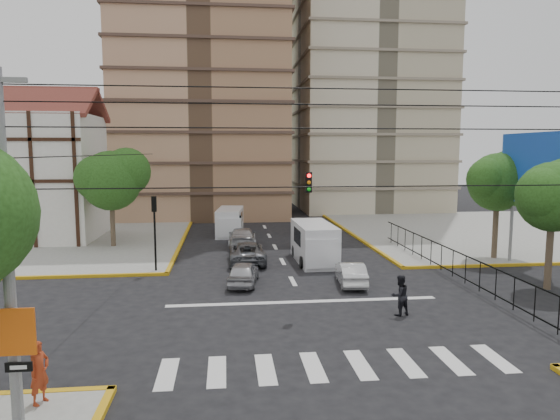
{
  "coord_description": "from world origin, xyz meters",
  "views": [
    {
      "loc": [
        -3.64,
        -21.7,
        7.18
      ],
      "look_at": [
        -0.73,
        4.89,
        4.0
      ],
      "focal_mm": 32.0,
      "sensor_mm": 36.0,
      "label": 1
    }
  ],
  "objects": [
    {
      "name": "traffic_light_nw",
      "position": [
        -7.8,
        7.8,
        3.11
      ],
      "size": [
        0.28,
        0.22,
        4.4
      ],
      "color": "black",
      "rests_on": "ground"
    },
    {
      "name": "van_left_lane",
      "position": [
        -3.3,
        20.55,
        1.11
      ],
      "size": [
        2.48,
        5.23,
        2.27
      ],
      "rotation": [
        0.0,
        0.0,
        -0.1
      ],
      "color": "silver",
      "rests_on": "ground"
    },
    {
      "name": "van_right_lane",
      "position": [
        2.02,
        9.37,
        1.23
      ],
      "size": [
        2.34,
        5.65,
        2.52
      ],
      "rotation": [
        0.0,
        0.0,
        0.03
      ],
      "color": "silver",
      "rests_on": "ground"
    },
    {
      "name": "ground",
      "position": [
        0.0,
        0.0,
        0.0
      ],
      "size": [
        160.0,
        160.0,
        0.0
      ],
      "primitive_type": "plane",
      "color": "black",
      "rests_on": "ground"
    },
    {
      "name": "tree_park_a",
      "position": [
        13.08,
        2.01,
        5.01
      ],
      "size": [
        4.41,
        3.6,
        6.83
      ],
      "color": "#473828",
      "rests_on": "ground"
    },
    {
      "name": "stop_line",
      "position": [
        0.0,
        1.2,
        0.01
      ],
      "size": [
        13.0,
        0.4,
        0.01
      ],
      "primitive_type": "cube",
      "color": "silver",
      "rests_on": "ground"
    },
    {
      "name": "tree_tudor",
      "position": [
        -11.9,
        16.01,
        5.22
      ],
      "size": [
        5.39,
        4.4,
        7.43
      ],
      "color": "#473828",
      "rests_on": "ground"
    },
    {
      "name": "car_silver_rear_left",
      "position": [
        -2.44,
        15.37,
        0.72
      ],
      "size": [
        2.17,
        5.02,
        1.44
      ],
      "primitive_type": "imported",
      "rotation": [
        0.0,
        0.0,
        3.11
      ],
      "color": "#A8A8AC",
      "rests_on": "ground"
    },
    {
      "name": "car_silver_front_left",
      "position": [
        -2.74,
        4.66,
        0.64
      ],
      "size": [
        2.05,
        3.92,
        1.27
      ],
      "primitive_type": "imported",
      "rotation": [
        0.0,
        0.0,
        2.99
      ],
      "color": "#A6A6AB",
      "rests_on": "ground"
    },
    {
      "name": "billboard",
      "position": [
        14.45,
        6.0,
        6.0
      ],
      "size": [
        0.36,
        6.2,
        8.1
      ],
      "color": "slate",
      "rests_on": "ground"
    },
    {
      "name": "traffic_light_hanging",
      "position": [
        0.0,
        -2.04,
        5.9
      ],
      "size": [
        18.0,
        9.12,
        0.92
      ],
      "color": "black",
      "rests_on": "ground"
    },
    {
      "name": "park_fence",
      "position": [
        9.0,
        4.5,
        0.0
      ],
      "size": [
        0.1,
        22.5,
        1.66
      ],
      "primitive_type": null,
      "color": "black",
      "rests_on": "ground"
    },
    {
      "name": "district_sign",
      "position": [
        -8.8,
        -9.24,
        2.45
      ],
      "size": [
        0.9,
        0.12,
        3.2
      ],
      "color": "slate",
      "rests_on": "ground"
    },
    {
      "name": "utility_pole_sw",
      "position": [
        -9.0,
        -9.0,
        4.77
      ],
      "size": [
        1.4,
        0.28,
        9.0
      ],
      "color": "slate",
      "rests_on": "ground"
    },
    {
      "name": "car_grey_mid_left",
      "position": [
        -2.33,
        9.92,
        0.69
      ],
      "size": [
        2.29,
        4.96,
        1.38
      ],
      "primitive_type": "imported",
      "rotation": [
        0.0,
        0.0,
        3.14
      ],
      "color": "slate",
      "rests_on": "ground"
    },
    {
      "name": "tower_beige",
      "position": [
        14.0,
        40.0,
        24.0
      ],
      "size": [
        17.0,
        16.0,
        48.0
      ],
      "primitive_type": "cube",
      "color": "tan",
      "rests_on": "ground"
    },
    {
      "name": "car_white_rear_right",
      "position": [
        3.14,
        21.0,
        0.69
      ],
      "size": [
        1.95,
        4.32,
        1.38
      ],
      "primitive_type": "imported",
      "rotation": [
        0.0,
        0.0,
        3.02
      ],
      "color": "white",
      "rests_on": "ground"
    },
    {
      "name": "crosswalk_stripes",
      "position": [
        0.0,
        -6.0,
        0.01
      ],
      "size": [
        12.0,
        2.4,
        0.01
      ],
      "primitive_type": "cube",
      "color": "silver",
      "rests_on": "ground"
    },
    {
      "name": "pedestrian_sw_corner",
      "position": [
        -8.87,
        -7.81,
        1.05
      ],
      "size": [
        0.67,
        0.78,
        1.81
      ],
      "primitive_type": "imported",
      "rotation": [
        0.0,
        0.0,
        1.13
      ],
      "color": "#A33519",
      "rests_on": "sidewalk_sw"
    },
    {
      "name": "pedestrian_crosswalk",
      "position": [
        3.89,
        -1.19,
        0.9
      ],
      "size": [
        1.05,
        0.94,
        1.79
      ],
      "primitive_type": "imported",
      "rotation": [
        0.0,
        0.0,
        3.49
      ],
      "color": "black",
      "rests_on": "ground"
    },
    {
      "name": "sidewalk_ne",
      "position": [
        20.0,
        20.0,
        0.07
      ],
      "size": [
        26.0,
        26.0,
        0.15
      ],
      "primitive_type": "cube",
      "color": "gray",
      "rests_on": "ground"
    },
    {
      "name": "car_white_front_right",
      "position": [
        3.02,
        4.0,
        0.62
      ],
      "size": [
        1.68,
        3.87,
        1.24
      ],
      "primitive_type": "imported",
      "rotation": [
        0.0,
        0.0,
        3.04
      ],
      "color": "silver",
      "rests_on": "ground"
    },
    {
      "name": "sidewalk_nw",
      "position": [
        -20.0,
        20.0,
        0.07
      ],
      "size": [
        26.0,
        26.0,
        0.15
      ],
      "primitive_type": "cube",
      "color": "gray",
      "rests_on": "ground"
    },
    {
      "name": "tudor_building",
      "position": [
        -19.0,
        20.0,
        5.25
      ],
      "size": [
        10.8,
        8.05,
        12.23
      ],
      "color": "silver",
      "rests_on": "ground"
    },
    {
      "name": "car_darkgrey_mid_right",
      "position": [
        2.38,
        14.86,
        0.66
      ],
      "size": [
        1.89,
        4.0,
        1.32
      ],
      "primitive_type": "imported",
      "rotation": [
        0.0,
        0.0,
        3.06
      ],
      "color": "#252528",
      "rests_on": "ground"
    },
    {
      "name": "tree_park_c",
      "position": [
        14.09,
        9.01,
        5.34
      ],
      "size": [
        4.65,
        3.8,
        7.25
      ],
      "color": "#473828",
      "rests_on": "ground"
    }
  ]
}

